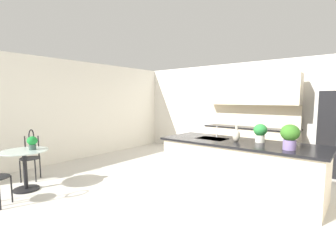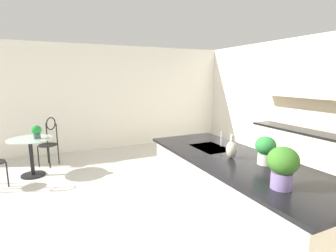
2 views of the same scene
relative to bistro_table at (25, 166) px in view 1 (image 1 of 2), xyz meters
name	(u,v)px [view 1 (image 1 of 2)]	position (x,y,z in m)	size (l,w,h in m)	color
ground_plane	(199,203)	(2.78, 1.52, -0.45)	(40.00, 40.00, 0.00)	beige
wall_back	(271,111)	(2.78, 5.18, 0.90)	(9.00, 0.12, 2.70)	silver
wall_left_window	(62,111)	(-1.48, 1.52, 0.90)	(0.12, 7.80, 2.70)	silver
kitchen_island	(239,167)	(3.08, 2.37, 0.02)	(2.80, 1.06, 0.92)	beige
back_counter_run	(249,143)	(2.38, 4.73, 0.05)	(2.44, 0.64, 1.52)	beige
upper_cabinet_run	(251,90)	(2.38, 4.70, 1.45)	(2.40, 0.36, 0.76)	beige
bistro_table	(25,166)	(0.00, 0.00, 0.00)	(0.80, 0.80, 0.74)	black
chair_by_island	(31,152)	(-0.57, 0.33, 0.13)	(0.54, 0.54, 1.04)	black
sink_faucet	(217,132)	(2.53, 2.55, 0.58)	(0.02, 0.02, 0.22)	#B2B5BA
potted_plant_on_table	(32,142)	(0.05, 0.13, 0.44)	(0.18, 0.18, 0.25)	#385147
potted_plant_counter_near	(260,132)	(3.38, 2.52, 0.66)	(0.23, 0.23, 0.32)	beige
potted_plant_counter_far	(290,135)	(3.93, 2.17, 0.69)	(0.27, 0.27, 0.38)	#7A669E
vase_on_counter	(236,135)	(3.03, 2.33, 0.58)	(0.13, 0.13, 0.29)	#BCB29E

